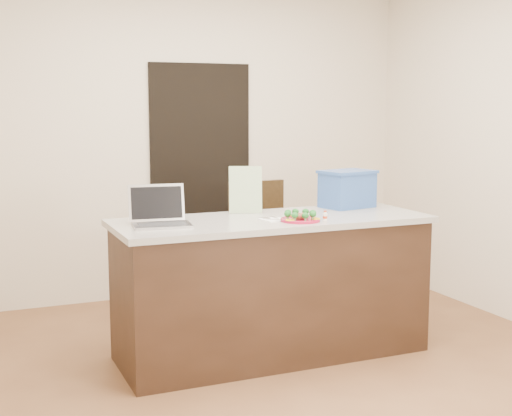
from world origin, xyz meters
name	(u,v)px	position (x,y,z in m)	size (l,w,h in m)	color
ground	(288,367)	(0.00, 0.00, 0.00)	(4.00, 4.00, 0.00)	brown
room_shell	(290,109)	(0.00, 0.00, 1.62)	(4.00, 4.00, 4.00)	white
doorway	(201,179)	(0.10, 1.98, 1.00)	(0.90, 0.02, 2.00)	black
island	(272,287)	(0.00, 0.25, 0.46)	(2.06, 0.76, 0.92)	black
plate	(300,220)	(0.11, 0.06, 0.93)	(0.25, 0.25, 0.02)	maroon
meatballs	(300,216)	(0.11, 0.06, 0.95)	(0.10, 0.10, 0.04)	brown
broccoli	(300,213)	(0.11, 0.06, 0.97)	(0.21, 0.21, 0.04)	#144B1A
pepper_rings	(300,218)	(0.11, 0.06, 0.94)	(0.23, 0.21, 0.01)	yellow
napkin	(274,220)	(-0.03, 0.16, 0.92)	(0.15, 0.15, 0.01)	silver
fork	(270,219)	(-0.05, 0.18, 0.93)	(0.09, 0.16, 0.00)	silver
knife	(279,219)	(0.00, 0.15, 0.93)	(0.02, 0.18, 0.01)	white
yogurt_bottle	(325,216)	(0.27, 0.03, 0.95)	(0.03, 0.03, 0.06)	silver
laptop	(159,214)	(-0.75, 0.27, 0.99)	(0.37, 0.31, 0.24)	#A4A3A8
leaflet	(246,190)	(-0.08, 0.51, 1.08)	(0.22, 0.00, 0.32)	silver
blue_box	(347,189)	(0.69, 0.48, 1.05)	(0.42, 0.34, 0.27)	#294D96
chair	(262,242)	(0.26, 1.01, 0.60)	(0.52, 0.52, 1.06)	#301F0E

